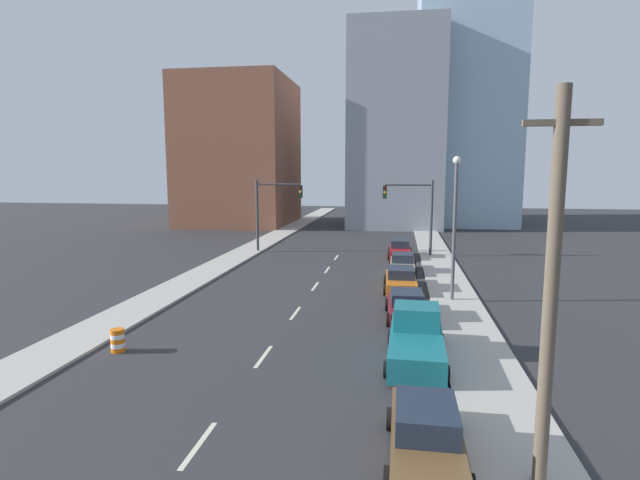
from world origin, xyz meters
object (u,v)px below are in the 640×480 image
(traffic_signal_left, at_px, (270,206))
(sedan_red, at_px, (400,249))
(sedan_orange, at_px, (401,280))
(pickup_truck_teal, at_px, (416,340))
(traffic_barrel, at_px, (118,340))
(street_lamp, at_px, (455,218))
(utility_pole_right_near, at_px, (551,291))
(traffic_signal_right, at_px, (418,207))
(sedan_brown, at_px, (426,436))
(sedan_maroon, at_px, (407,306))
(sedan_tan, at_px, (402,264))

(traffic_signal_left, xyz_separation_m, sedan_red, (11.70, -1.10, -3.54))
(sedan_orange, bearing_deg, sedan_red, 89.19)
(pickup_truck_teal, bearing_deg, sedan_red, 92.80)
(traffic_barrel, distance_m, street_lamp, 18.17)
(utility_pole_right_near, height_order, sedan_orange, utility_pole_right_near)
(traffic_signal_right, bearing_deg, utility_pole_right_near, -86.83)
(sedan_brown, bearing_deg, sedan_red, 91.18)
(sedan_maroon, distance_m, sedan_red, 18.02)
(street_lamp, bearing_deg, traffic_barrel, -144.27)
(traffic_signal_right, relative_size, sedan_orange, 1.36)
(traffic_signal_left, xyz_separation_m, utility_pole_right_near, (14.93, -32.25, 0.47))
(street_lamp, distance_m, sedan_tan, 9.26)
(pickup_truck_teal, height_order, sedan_tan, pickup_truck_teal)
(street_lamp, bearing_deg, pickup_truck_teal, -103.90)
(sedan_tan, distance_m, sedan_red, 6.39)
(traffic_signal_right, height_order, utility_pole_right_near, utility_pole_right_near)
(sedan_red, bearing_deg, sedan_brown, -89.13)
(traffic_signal_right, relative_size, traffic_barrel, 6.90)
(traffic_signal_left, distance_m, street_lamp, 21.19)
(traffic_signal_left, distance_m, traffic_barrel, 25.91)
(sedan_maroon, bearing_deg, traffic_signal_left, 119.30)
(sedan_maroon, bearing_deg, utility_pole_right_near, -80.45)
(utility_pole_right_near, distance_m, sedan_orange, 19.98)
(traffic_signal_right, relative_size, sedan_tan, 1.53)
(sedan_brown, xyz_separation_m, sedan_red, (-0.65, 30.52, -0.00))
(street_lamp, xyz_separation_m, sedan_maroon, (-2.59, -3.80, -4.09))
(sedan_brown, distance_m, sedan_orange, 18.68)
(utility_pole_right_near, bearing_deg, traffic_signal_left, 114.84)
(street_lamp, relative_size, sedan_brown, 1.74)
(traffic_signal_right, relative_size, pickup_truck_teal, 1.16)
(sedan_red, bearing_deg, traffic_barrel, -115.28)
(traffic_signal_right, bearing_deg, traffic_barrel, -116.63)
(utility_pole_right_near, xyz_separation_m, pickup_truck_teal, (-2.61, 7.63, -3.89))
(traffic_signal_right, bearing_deg, sedan_tan, -99.62)
(street_lamp, distance_m, sedan_brown, 16.94)
(street_lamp, bearing_deg, sedan_brown, -97.96)
(sedan_orange, distance_m, sedan_tan, 5.46)
(traffic_signal_left, relative_size, sedan_tan, 1.53)
(traffic_signal_right, xyz_separation_m, sedan_brown, (-0.80, -31.61, -3.54))
(sedan_maroon, bearing_deg, traffic_signal_right, 83.78)
(traffic_signal_left, distance_m, sedan_orange, 17.86)
(traffic_signal_right, relative_size, sedan_maroon, 1.48)
(traffic_signal_right, relative_size, utility_pole_right_near, 0.72)
(pickup_truck_teal, xyz_separation_m, sedan_red, (-0.63, 23.53, -0.12))
(sedan_orange, bearing_deg, pickup_truck_teal, -88.40)
(street_lamp, height_order, sedan_tan, street_lamp)
(sedan_maroon, relative_size, sedan_orange, 0.92)
(sedan_brown, distance_m, sedan_tan, 24.14)
(traffic_signal_right, xyz_separation_m, traffic_barrel, (-12.85, -25.63, -3.76))
(utility_pole_right_near, height_order, traffic_barrel, utility_pole_right_near)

